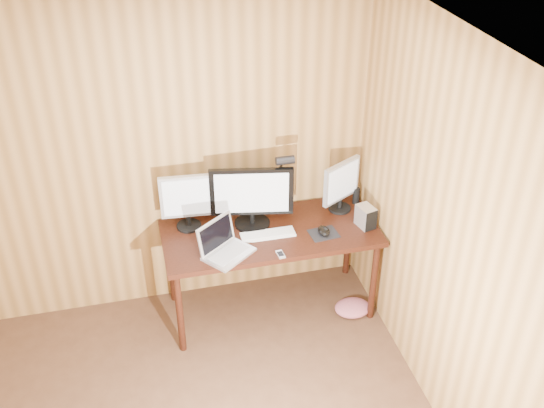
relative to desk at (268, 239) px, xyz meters
name	(u,v)px	position (x,y,z in m)	size (l,w,h in m)	color
room_shell	(158,366)	(-0.93, -1.70, 0.62)	(4.00, 4.00, 4.00)	#4F311E
desk	(268,239)	(0.00, 0.00, 0.00)	(1.60, 0.70, 0.75)	black
monitor_center	(252,196)	(-0.11, 0.05, 0.37)	(0.61, 0.27, 0.48)	black
monitor_left	(187,200)	(-0.58, 0.13, 0.36)	(0.39, 0.18, 0.44)	black
monitor_right	(341,185)	(0.60, 0.09, 0.34)	(0.34, 0.21, 0.41)	black
laptop	(223,246)	(-0.38, -0.25, 0.18)	(0.43, 0.41, 0.24)	silver
keyboard	(268,234)	(-0.03, -0.12, 0.13)	(0.40, 0.12, 0.02)	white
mousepad	(324,234)	(0.37, -0.20, 0.12)	(0.21, 0.17, 0.00)	black
mouse	(324,231)	(0.37, -0.20, 0.15)	(0.08, 0.12, 0.04)	black
hard_drive	(366,217)	(0.71, -0.18, 0.20)	(0.14, 0.17, 0.17)	silver
phone	(281,254)	(0.00, -0.38, 0.13)	(0.06, 0.10, 0.01)	silver
speaker	(356,196)	(0.75, 0.15, 0.19)	(0.05, 0.05, 0.13)	black
desk_lamp	(283,175)	(0.14, 0.10, 0.49)	(0.14, 0.19, 0.59)	black
fabric_pile	(352,308)	(0.62, -0.28, -0.58)	(0.29, 0.23, 0.09)	#B95A67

